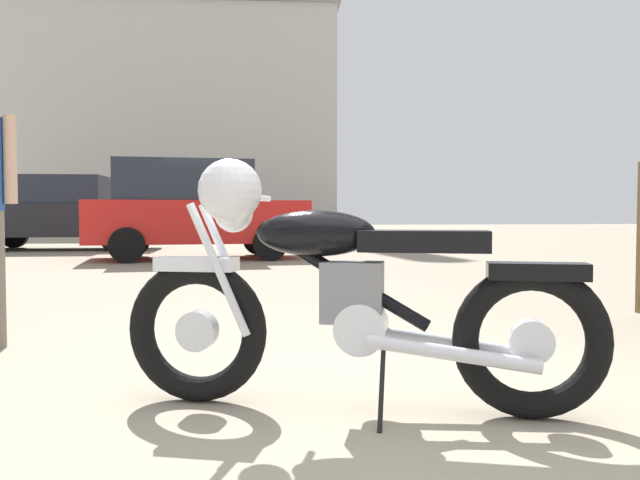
# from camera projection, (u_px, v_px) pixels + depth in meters

# --- Properties ---
(ground_plane) EXTENTS (80.00, 80.00, 0.00)m
(ground_plane) POSITION_uv_depth(u_px,v_px,m) (396.00, 436.00, 2.43)
(ground_plane) COLOR gray
(vintage_motorcycle) EXTENTS (2.01, 0.82, 1.07)m
(vintage_motorcycle) POSITION_uv_depth(u_px,v_px,m) (344.00, 297.00, 2.73)
(vintage_motorcycle) COLOR black
(vintage_motorcycle) RESTS_ON ground_plane
(pale_sedan_back) EXTENTS (4.01, 2.04, 1.78)m
(pale_sedan_back) POSITION_uv_depth(u_px,v_px,m) (194.00, 209.00, 11.70)
(pale_sedan_back) COLOR black
(pale_sedan_back) RESTS_ON ground_plane
(blue_hatchback_right) EXTENTS (4.28, 2.08, 1.67)m
(blue_hatchback_right) POSITION_uv_depth(u_px,v_px,m) (61.00, 213.00, 14.58)
(blue_hatchback_right) COLOR black
(blue_hatchback_right) RESTS_ON ground_plane
(industrial_building) EXTENTS (15.24, 10.01, 21.82)m
(industrial_building) POSITION_uv_depth(u_px,v_px,m) (186.00, 121.00, 31.74)
(industrial_building) COLOR beige
(industrial_building) RESTS_ON ground_plane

